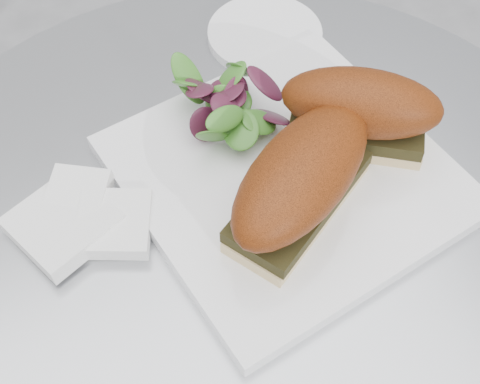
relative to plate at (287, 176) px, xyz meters
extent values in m
cylinder|color=#B3B5BA|center=(-0.06, -0.04, -0.02)|extent=(0.70, 0.70, 0.02)
cube|color=white|center=(0.00, 0.00, 0.00)|extent=(0.30, 0.30, 0.02)
cube|color=beige|center=(-0.01, -0.04, 0.01)|extent=(0.16, 0.12, 0.01)
cube|color=black|center=(-0.01, -0.04, 0.03)|extent=(0.16, 0.12, 0.01)
ellipsoid|color=#6B290A|center=(-0.01, -0.04, 0.06)|extent=(0.18, 0.15, 0.06)
cube|color=beige|center=(0.07, 0.00, 0.01)|extent=(0.13, 0.11, 0.01)
cube|color=black|center=(0.07, 0.00, 0.03)|extent=(0.13, 0.11, 0.01)
ellipsoid|color=#6B290A|center=(0.07, 0.00, 0.06)|extent=(0.15, 0.14, 0.06)
cylinder|color=white|center=(0.07, 0.18, 0.00)|extent=(0.12, 0.12, 0.01)
camera|label=1|loc=(-0.20, -0.31, 0.49)|focal=50.00mm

